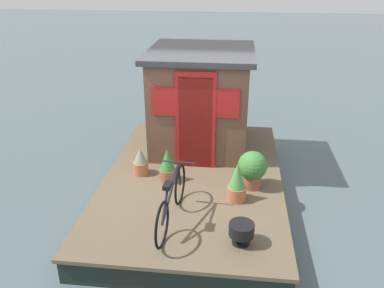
{
  "coord_description": "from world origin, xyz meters",
  "views": [
    {
      "loc": [
        -6.19,
        -0.69,
        3.91
      ],
      "look_at": [
        -0.2,
        0.0,
        1.14
      ],
      "focal_mm": 37.12,
      "sensor_mm": 36.0,
      "label": 1
    }
  ],
  "objects_px": {
    "bicycle": "(172,201)",
    "potted_plant_basil": "(252,168)",
    "houseboat_cabin": "(201,99)",
    "potted_plant_succulent": "(237,183)",
    "potted_plant_ivy": "(167,166)",
    "charcoal_grill": "(241,230)",
    "potted_plant_lavender": "(140,162)"
  },
  "relations": [
    {
      "from": "houseboat_cabin",
      "to": "potted_plant_ivy",
      "type": "relative_size",
      "value": 3.57
    },
    {
      "from": "bicycle",
      "to": "potted_plant_ivy",
      "type": "height_order",
      "value": "bicycle"
    },
    {
      "from": "potted_plant_ivy",
      "to": "potted_plant_lavender",
      "type": "bearing_deg",
      "value": 70.59
    },
    {
      "from": "potted_plant_ivy",
      "to": "charcoal_grill",
      "type": "bearing_deg",
      "value": -141.1
    },
    {
      "from": "potted_plant_basil",
      "to": "potted_plant_ivy",
      "type": "bearing_deg",
      "value": 87.82
    },
    {
      "from": "houseboat_cabin",
      "to": "potted_plant_succulent",
      "type": "distance_m",
      "value": 2.29
    },
    {
      "from": "potted_plant_succulent",
      "to": "potted_plant_lavender",
      "type": "relative_size",
      "value": 1.3
    },
    {
      "from": "potted_plant_succulent",
      "to": "charcoal_grill",
      "type": "bearing_deg",
      "value": -175.96
    },
    {
      "from": "potted_plant_basil",
      "to": "charcoal_grill",
      "type": "bearing_deg",
      "value": 173.61
    },
    {
      "from": "potted_plant_succulent",
      "to": "bicycle",
      "type": "bearing_deg",
      "value": 127.37
    },
    {
      "from": "houseboat_cabin",
      "to": "potted_plant_basil",
      "type": "distance_m",
      "value": 2.02
    },
    {
      "from": "potted_plant_succulent",
      "to": "potted_plant_lavender",
      "type": "distance_m",
      "value": 1.84
    },
    {
      "from": "potted_plant_ivy",
      "to": "potted_plant_lavender",
      "type": "distance_m",
      "value": 0.55
    },
    {
      "from": "potted_plant_lavender",
      "to": "potted_plant_basil",
      "type": "bearing_deg",
      "value": -96.92
    },
    {
      "from": "houseboat_cabin",
      "to": "potted_plant_basil",
      "type": "height_order",
      "value": "houseboat_cabin"
    },
    {
      "from": "potted_plant_succulent",
      "to": "potted_plant_basil",
      "type": "distance_m",
      "value": 0.5
    },
    {
      "from": "charcoal_grill",
      "to": "potted_plant_basil",
      "type": "bearing_deg",
      "value": -6.39
    },
    {
      "from": "bicycle",
      "to": "charcoal_grill",
      "type": "relative_size",
      "value": 4.92
    },
    {
      "from": "charcoal_grill",
      "to": "potted_plant_succulent",
      "type": "bearing_deg",
      "value": 4.04
    },
    {
      "from": "potted_plant_ivy",
      "to": "potted_plant_succulent",
      "type": "height_order",
      "value": "potted_plant_succulent"
    },
    {
      "from": "bicycle",
      "to": "potted_plant_basil",
      "type": "relative_size",
      "value": 2.62
    },
    {
      "from": "bicycle",
      "to": "potted_plant_lavender",
      "type": "distance_m",
      "value": 1.59
    },
    {
      "from": "potted_plant_lavender",
      "to": "potted_plant_succulent",
      "type": "bearing_deg",
      "value": -111.4
    },
    {
      "from": "potted_plant_succulent",
      "to": "charcoal_grill",
      "type": "distance_m",
      "value": 1.09
    },
    {
      "from": "houseboat_cabin",
      "to": "potted_plant_succulent",
      "type": "xyz_separation_m",
      "value": [
        -2.05,
        -0.77,
        -0.68
      ]
    },
    {
      "from": "bicycle",
      "to": "potted_plant_succulent",
      "type": "bearing_deg",
      "value": -52.63
    },
    {
      "from": "potted_plant_succulent",
      "to": "potted_plant_lavender",
      "type": "height_order",
      "value": "potted_plant_succulent"
    },
    {
      "from": "potted_plant_succulent",
      "to": "potted_plant_ivy",
      "type": "bearing_deg",
      "value": 67.75
    },
    {
      "from": "potted_plant_lavender",
      "to": "potted_plant_basil",
      "type": "xyz_separation_m",
      "value": [
        -0.24,
        -1.96,
        0.12
      ]
    },
    {
      "from": "potted_plant_ivy",
      "to": "potted_plant_succulent",
      "type": "bearing_deg",
      "value": -112.25
    },
    {
      "from": "potted_plant_succulent",
      "to": "potted_plant_basil",
      "type": "relative_size",
      "value": 1.02
    },
    {
      "from": "potted_plant_ivy",
      "to": "potted_plant_succulent",
      "type": "distance_m",
      "value": 1.29
    }
  ]
}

